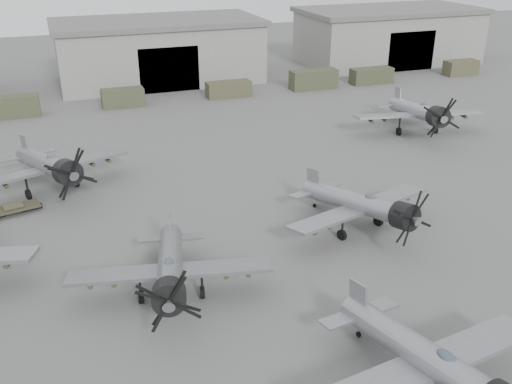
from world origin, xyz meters
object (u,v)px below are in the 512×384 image
(aircraft_mid_1, at_px, (170,269))
(aircraft_far_1, at_px, (420,112))
(aircraft_mid_2, at_px, (364,205))
(aircraft_near_1, at_px, (434,363))
(aircraft_far_0, at_px, (50,166))

(aircraft_mid_1, bearing_deg, aircraft_far_1, 46.05)
(aircraft_mid_1, xyz_separation_m, aircraft_mid_2, (14.74, 3.56, 0.05))
(aircraft_near_1, relative_size, aircraft_far_0, 0.94)
(aircraft_mid_2, relative_size, aircraft_far_0, 0.92)
(aircraft_mid_1, distance_m, aircraft_mid_2, 15.16)
(aircraft_far_1, bearing_deg, aircraft_mid_2, -122.94)
(aircraft_far_0, height_order, aircraft_far_1, aircraft_far_1)
(aircraft_far_0, bearing_deg, aircraft_mid_1, -90.89)
(aircraft_mid_2, distance_m, aircraft_far_0, 25.56)
(aircraft_far_1, bearing_deg, aircraft_near_1, -112.83)
(aircraft_near_1, bearing_deg, aircraft_far_0, 109.13)
(aircraft_near_1, distance_m, aircraft_mid_1, 15.25)
(aircraft_mid_1, bearing_deg, aircraft_far_0, 120.42)
(aircraft_near_1, relative_size, aircraft_far_1, 0.90)
(aircraft_mid_1, distance_m, aircraft_far_0, 19.43)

